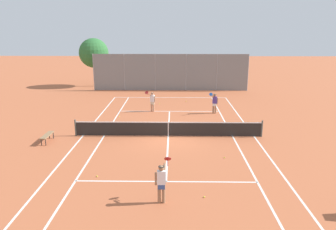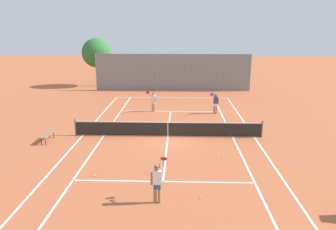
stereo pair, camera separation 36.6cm
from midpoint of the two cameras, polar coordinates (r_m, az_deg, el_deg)
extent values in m
plane|color=#B25B38|center=(21.04, 0.48, -3.70)|extent=(120.00, 120.00, 0.00)
cube|color=silver|center=(32.53, 1.01, 3.07)|extent=(11.00, 0.10, 0.01)
cube|color=silver|center=(21.87, -14.11, -3.42)|extent=(0.10, 23.80, 0.01)
cube|color=silver|center=(21.62, 15.24, -3.72)|extent=(0.10, 23.80, 0.01)
cube|color=silver|center=(21.53, -10.60, -3.51)|extent=(0.10, 23.80, 0.01)
cube|color=silver|center=(21.34, 11.65, -3.73)|extent=(0.10, 23.80, 0.01)
cube|color=silver|center=(15.12, -0.16, -11.51)|extent=(8.26, 0.10, 0.01)
cube|color=silver|center=(27.17, 0.82, 0.65)|extent=(8.26, 0.10, 0.01)
cube|color=silver|center=(21.04, 0.48, -3.69)|extent=(0.10, 12.80, 0.01)
cylinder|color=#474C47|center=(21.84, -15.33, -2.07)|extent=(0.10, 0.10, 1.07)
cylinder|color=#474C47|center=(21.57, 16.50, -2.37)|extent=(0.10, 0.10, 1.07)
cube|color=black|center=(20.89, 0.48, -2.49)|extent=(11.90, 0.02, 0.89)
cube|color=white|center=(20.76, 0.48, -1.29)|extent=(11.90, 0.03, 0.06)
cube|color=white|center=(20.90, 0.48, -2.54)|extent=(0.05, 0.03, 0.89)
cylinder|color=#936B4C|center=(13.31, -1.47, -13.47)|extent=(0.13, 0.13, 0.82)
cylinder|color=#936B4C|center=(13.31, -0.68, -13.47)|extent=(0.13, 0.13, 0.82)
cube|color=#334C8C|center=(13.16, -1.08, -12.21)|extent=(0.29, 0.19, 0.24)
cube|color=white|center=(12.99, -1.09, -10.80)|extent=(0.35, 0.21, 0.56)
sphere|color=#936B4C|center=(12.83, -1.10, -9.23)|extent=(0.22, 0.22, 0.22)
cylinder|color=black|center=(12.80, -1.10, -8.96)|extent=(0.23, 0.23, 0.02)
cylinder|color=#936B4C|center=(13.03, -2.07, -11.03)|extent=(0.08, 0.08, 0.52)
cylinder|color=#936B4C|center=(13.00, -0.51, -9.38)|extent=(0.10, 0.46, 0.35)
cylinder|color=maroon|center=(13.17, 0.07, -8.28)|extent=(0.04, 0.25, 0.22)
cylinder|color=maroon|center=(13.24, 0.07, -7.63)|extent=(0.29, 0.21, 0.23)
cylinder|color=tan|center=(27.08, -1.98, 1.48)|extent=(0.13, 0.13, 0.82)
cylinder|color=tan|center=(27.15, -2.32, 1.52)|extent=(0.13, 0.13, 0.82)
cube|color=beige|center=(27.04, -2.16, 2.18)|extent=(0.33, 0.27, 0.24)
cube|color=white|center=(26.96, -2.17, 2.92)|extent=(0.39, 0.31, 0.56)
sphere|color=tan|center=(26.88, -2.17, 3.74)|extent=(0.22, 0.22, 0.22)
cylinder|color=black|center=(26.87, -2.18, 3.88)|extent=(0.23, 0.23, 0.02)
cylinder|color=tan|center=(26.88, -1.74, 2.76)|extent=(0.08, 0.08, 0.52)
cylinder|color=tan|center=(26.84, -2.55, 3.50)|extent=(0.25, 0.45, 0.35)
cylinder|color=maroon|center=(26.64, -3.06, 3.75)|extent=(0.12, 0.24, 0.22)
cylinder|color=maroon|center=(26.51, -3.18, 3.94)|extent=(0.33, 0.29, 0.23)
cylinder|color=#936B4C|center=(26.69, 8.84, 1.11)|extent=(0.13, 0.13, 0.82)
cylinder|color=#936B4C|center=(26.71, 8.45, 1.13)|extent=(0.13, 0.13, 0.82)
cube|color=white|center=(26.62, 8.67, 1.81)|extent=(0.31, 0.24, 0.24)
cube|color=#4C388C|center=(26.54, 8.70, 2.56)|extent=(0.38, 0.27, 0.56)
sphere|color=#936B4C|center=(26.46, 8.74, 3.39)|extent=(0.22, 0.22, 0.22)
cylinder|color=black|center=(26.45, 8.74, 3.53)|extent=(0.23, 0.23, 0.02)
cylinder|color=#936B4C|center=(26.53, 9.17, 2.41)|extent=(0.08, 0.08, 0.52)
cylinder|color=#936B4C|center=(26.36, 8.41, 3.13)|extent=(0.18, 0.46, 0.35)
cylinder|color=#1E4C99|center=(26.09, 8.07, 3.38)|extent=(0.09, 0.25, 0.22)
cylinder|color=#1E4C99|center=(25.95, 8.05, 3.57)|extent=(0.32, 0.26, 0.23)
sphere|color=#D1DB33|center=(17.84, 10.15, -7.36)|extent=(0.07, 0.07, 0.07)
sphere|color=#D1DB33|center=(13.89, 6.45, -14.04)|extent=(0.07, 0.07, 0.07)
sphere|color=#D1DB33|center=(15.93, -12.02, -10.29)|extent=(0.07, 0.07, 0.07)
sphere|color=#D1DB33|center=(25.73, -7.92, -0.25)|extent=(0.07, 0.07, 0.07)
sphere|color=#D1DB33|center=(30.78, 3.78, 2.40)|extent=(0.07, 0.07, 0.07)
sphere|color=#D1DB33|center=(29.81, -0.89, 2.01)|extent=(0.07, 0.07, 0.07)
cube|color=olive|center=(21.24, -19.84, -3.19)|extent=(0.36, 1.50, 0.05)
cylinder|color=#262626|center=(21.83, -18.88, -3.26)|extent=(0.05, 0.05, 0.41)
cylinder|color=#262626|center=(20.71, -20.09, -4.36)|extent=(0.05, 0.05, 0.41)
cylinder|color=#262626|center=(21.92, -19.49, -3.24)|extent=(0.05, 0.05, 0.41)
cylinder|color=#262626|center=(20.80, -20.74, -4.33)|extent=(0.05, 0.05, 0.41)
cylinder|color=gray|center=(36.96, -12.12, 7.32)|extent=(0.08, 0.08, 4.00)
cylinder|color=gray|center=(36.30, -6.92, 7.41)|extent=(0.08, 0.08, 4.00)
cylinder|color=gray|center=(35.94, -1.57, 7.44)|extent=(0.08, 0.08, 4.00)
cylinder|color=gray|center=(35.90, 3.84, 7.40)|extent=(0.08, 0.08, 4.00)
cylinder|color=gray|center=(36.16, 9.21, 7.30)|extent=(0.08, 0.08, 4.00)
cylinder|color=gray|center=(36.74, 14.46, 7.14)|extent=(0.08, 0.08, 4.00)
cube|color=slate|center=(35.88, 1.13, 7.43)|extent=(16.81, 0.02, 3.96)
cylinder|color=brown|center=(39.71, -11.88, 6.90)|extent=(0.22, 0.22, 2.69)
sphere|color=#2D6B33|center=(39.44, -12.08, 10.53)|extent=(3.37, 3.37, 3.37)
sphere|color=#2D6B33|center=(39.04, -11.86, 9.88)|extent=(2.34, 2.34, 2.34)
camera|label=1|loc=(0.18, -89.53, 0.13)|focal=35.00mm
camera|label=2|loc=(0.18, 90.47, -0.13)|focal=35.00mm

